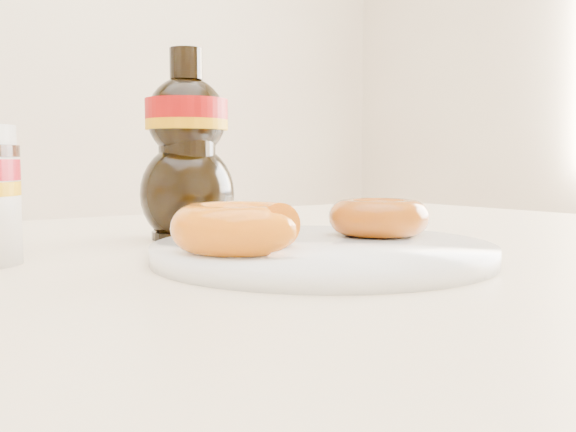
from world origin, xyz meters
TOP-DOWN VIEW (x-y plane):
  - dining_table at (0.00, 0.10)m, footprint 1.40×0.90m
  - plate at (0.06, 0.02)m, footprint 0.30×0.30m
  - donut_bitten at (-0.02, 0.02)m, footprint 0.13×0.13m
  - donut_whole at (0.15, 0.03)m, footprint 0.11×0.11m
  - syrup_bottle at (0.04, 0.22)m, footprint 0.13×0.13m

SIDE VIEW (x-z plane):
  - dining_table at x=0.00m, z-range 0.29..1.04m
  - plate at x=0.06m, z-range 0.75..0.77m
  - donut_whole at x=0.15m, z-range 0.76..0.80m
  - donut_bitten at x=-0.02m, z-range 0.76..0.80m
  - syrup_bottle at x=0.04m, z-range 0.75..0.96m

